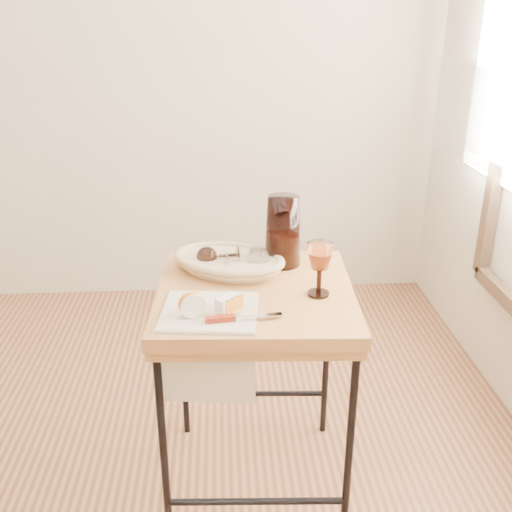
{
  "coord_description": "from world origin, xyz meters",
  "views": [
    {
      "loc": [
        0.58,
        -1.48,
        1.6
      ],
      "look_at": [
        0.69,
        0.16,
        0.9
      ],
      "focal_mm": 41.3,
      "sensor_mm": 36.0,
      "label": 1
    }
  ],
  "objects_px": {
    "goblet_lying_b": "(244,259)",
    "side_table": "(256,392)",
    "bread_basket": "(229,263)",
    "pitcher": "(283,231)",
    "apple_half": "(192,303)",
    "table_knife": "(241,317)",
    "tea_towel": "(210,311)",
    "wine_goblet": "(319,269)",
    "goblet_lying_a": "(220,256)"
  },
  "relations": [
    {
      "from": "tea_towel",
      "to": "bread_basket",
      "type": "xyz_separation_m",
      "value": [
        0.06,
        0.29,
        0.02
      ]
    },
    {
      "from": "tea_towel",
      "to": "goblet_lying_a",
      "type": "height_order",
      "value": "goblet_lying_a"
    },
    {
      "from": "goblet_lying_a",
      "to": "goblet_lying_b",
      "type": "relative_size",
      "value": 0.93
    },
    {
      "from": "bread_basket",
      "to": "apple_half",
      "type": "distance_m",
      "value": 0.33
    },
    {
      "from": "side_table",
      "to": "pitcher",
      "type": "relative_size",
      "value": 2.78
    },
    {
      "from": "goblet_lying_b",
      "to": "table_knife",
      "type": "bearing_deg",
      "value": -102.0
    },
    {
      "from": "apple_half",
      "to": "table_knife",
      "type": "distance_m",
      "value": 0.15
    },
    {
      "from": "side_table",
      "to": "apple_half",
      "type": "distance_m",
      "value": 0.5
    },
    {
      "from": "bread_basket",
      "to": "pitcher",
      "type": "height_order",
      "value": "pitcher"
    },
    {
      "from": "bread_basket",
      "to": "apple_half",
      "type": "height_order",
      "value": "apple_half"
    },
    {
      "from": "goblet_lying_b",
      "to": "pitcher",
      "type": "bearing_deg",
      "value": 19.65
    },
    {
      "from": "pitcher",
      "to": "apple_half",
      "type": "bearing_deg",
      "value": -149.21
    },
    {
      "from": "tea_towel",
      "to": "table_knife",
      "type": "height_order",
      "value": "table_knife"
    },
    {
      "from": "tea_towel",
      "to": "wine_goblet",
      "type": "height_order",
      "value": "wine_goblet"
    },
    {
      "from": "wine_goblet",
      "to": "apple_half",
      "type": "distance_m",
      "value": 0.4
    },
    {
      "from": "side_table",
      "to": "bread_basket",
      "type": "relative_size",
      "value": 2.32
    },
    {
      "from": "bread_basket",
      "to": "wine_goblet",
      "type": "height_order",
      "value": "wine_goblet"
    },
    {
      "from": "tea_towel",
      "to": "bread_basket",
      "type": "relative_size",
      "value": 0.82
    },
    {
      "from": "bread_basket",
      "to": "pitcher",
      "type": "bearing_deg",
      "value": 38.3
    },
    {
      "from": "side_table",
      "to": "table_knife",
      "type": "xyz_separation_m",
      "value": [
        -0.05,
        -0.21,
        0.41
      ]
    },
    {
      "from": "pitcher",
      "to": "table_knife",
      "type": "height_order",
      "value": "pitcher"
    },
    {
      "from": "bread_basket",
      "to": "goblet_lying_a",
      "type": "xyz_separation_m",
      "value": [
        -0.03,
        0.01,
        0.02
      ]
    },
    {
      "from": "side_table",
      "to": "pitcher",
      "type": "height_order",
      "value": "pitcher"
    },
    {
      "from": "apple_half",
      "to": "tea_towel",
      "type": "bearing_deg",
      "value": 10.1
    },
    {
      "from": "side_table",
      "to": "apple_half",
      "type": "xyz_separation_m",
      "value": [
        -0.19,
        -0.17,
        0.43
      ]
    },
    {
      "from": "pitcher",
      "to": "side_table",
      "type": "bearing_deg",
      "value": -138.33
    },
    {
      "from": "apple_half",
      "to": "pitcher",
      "type": "bearing_deg",
      "value": 35.19
    },
    {
      "from": "bread_basket",
      "to": "table_knife",
      "type": "distance_m",
      "value": 0.35
    },
    {
      "from": "side_table",
      "to": "bread_basket",
      "type": "bearing_deg",
      "value": 119.04
    },
    {
      "from": "bread_basket",
      "to": "goblet_lying_b",
      "type": "xyz_separation_m",
      "value": [
        0.05,
        -0.02,
        0.02
      ]
    },
    {
      "from": "apple_half",
      "to": "goblet_lying_b",
      "type": "bearing_deg",
      "value": 45.41
    },
    {
      "from": "goblet_lying_a",
      "to": "wine_goblet",
      "type": "relative_size",
      "value": 0.67
    },
    {
      "from": "goblet_lying_b",
      "to": "pitcher",
      "type": "height_order",
      "value": "pitcher"
    },
    {
      "from": "wine_goblet",
      "to": "table_knife",
      "type": "distance_m",
      "value": 0.3
    },
    {
      "from": "goblet_lying_a",
      "to": "goblet_lying_b",
      "type": "xyz_separation_m",
      "value": [
        0.08,
        -0.03,
        0.0
      ]
    },
    {
      "from": "side_table",
      "to": "goblet_lying_b",
      "type": "relative_size",
      "value": 6.34
    },
    {
      "from": "tea_towel",
      "to": "table_knife",
      "type": "bearing_deg",
      "value": -29.01
    },
    {
      "from": "table_knife",
      "to": "goblet_lying_b",
      "type": "bearing_deg",
      "value": 78.37
    },
    {
      "from": "goblet_lying_a",
      "to": "wine_goblet",
      "type": "distance_m",
      "value": 0.37
    },
    {
      "from": "pitcher",
      "to": "apple_half",
      "type": "distance_m",
      "value": 0.47
    },
    {
      "from": "goblet_lying_a",
      "to": "apple_half",
      "type": "height_order",
      "value": "goblet_lying_a"
    },
    {
      "from": "pitcher",
      "to": "apple_half",
      "type": "xyz_separation_m",
      "value": [
        -0.3,
        -0.36,
        -0.08
      ]
    },
    {
      "from": "tea_towel",
      "to": "goblet_lying_a",
      "type": "xyz_separation_m",
      "value": [
        0.03,
        0.3,
        0.04
      ]
    },
    {
      "from": "tea_towel",
      "to": "bread_basket",
      "type": "bearing_deg",
      "value": 83.59
    },
    {
      "from": "pitcher",
      "to": "wine_goblet",
      "type": "bearing_deg",
      "value": -90.54
    },
    {
      "from": "table_knife",
      "to": "apple_half",
      "type": "bearing_deg",
      "value": 157.67
    },
    {
      "from": "tea_towel",
      "to": "wine_goblet",
      "type": "relative_size",
      "value": 1.6
    },
    {
      "from": "pitcher",
      "to": "apple_half",
      "type": "height_order",
      "value": "pitcher"
    },
    {
      "from": "side_table",
      "to": "bread_basket",
      "type": "distance_m",
      "value": 0.45
    },
    {
      "from": "goblet_lying_b",
      "to": "side_table",
      "type": "bearing_deg",
      "value": -84.17
    }
  ]
}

